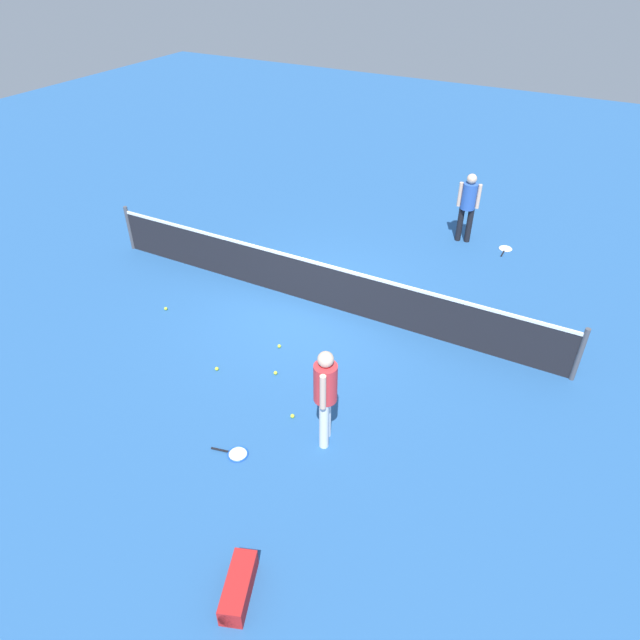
# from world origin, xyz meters

# --- Properties ---
(ground_plane) EXTENTS (40.00, 40.00, 0.00)m
(ground_plane) POSITION_xyz_m (0.00, 0.00, 0.00)
(ground_plane) COLOR #265693
(court_net) EXTENTS (10.09, 0.09, 1.07)m
(court_net) POSITION_xyz_m (0.00, 0.00, 0.50)
(court_net) COLOR #4C4C51
(court_net) RESTS_ON ground_plane
(player_near_side) EXTENTS (0.43, 0.52, 1.70)m
(player_near_side) POSITION_xyz_m (1.91, -3.24, 1.01)
(player_near_side) COLOR white
(player_near_side) RESTS_ON ground_plane
(player_far_side) EXTENTS (0.53, 0.40, 1.70)m
(player_far_side) POSITION_xyz_m (1.85, 4.12, 1.01)
(player_far_side) COLOR black
(player_far_side) RESTS_ON ground_plane
(tennis_racket_near_player) EXTENTS (0.61, 0.38, 0.03)m
(tennis_racket_near_player) POSITION_xyz_m (0.88, -4.11, 0.01)
(tennis_racket_near_player) COLOR blue
(tennis_racket_near_player) RESTS_ON ground_plane
(tennis_racket_far_player) EXTENTS (0.31, 0.58, 0.03)m
(tennis_racket_far_player) POSITION_xyz_m (2.90, 4.15, 0.01)
(tennis_racket_far_player) COLOR white
(tennis_racket_far_player) RESTS_ON ground_plane
(tennis_ball_near_player) EXTENTS (0.07, 0.07, 0.07)m
(tennis_ball_near_player) POSITION_xyz_m (-0.52, -2.70, 0.03)
(tennis_ball_near_player) COLOR #C6E033
(tennis_ball_near_player) RESTS_ON ground_plane
(tennis_ball_by_net) EXTENTS (0.07, 0.07, 0.07)m
(tennis_ball_by_net) POSITION_xyz_m (0.45, -2.31, 0.03)
(tennis_ball_by_net) COLOR #C6E033
(tennis_ball_by_net) RESTS_ON ground_plane
(tennis_ball_midcourt) EXTENTS (0.07, 0.07, 0.07)m
(tennis_ball_midcourt) POSITION_xyz_m (1.23, -3.07, 0.03)
(tennis_ball_midcourt) COLOR #C6E033
(tennis_ball_midcourt) RESTS_ON ground_plane
(tennis_ball_baseline) EXTENTS (0.07, 0.07, 0.07)m
(tennis_ball_baseline) POSITION_xyz_m (0.11, -1.64, 0.03)
(tennis_ball_baseline) COLOR #C6E033
(tennis_ball_baseline) RESTS_ON ground_plane
(tennis_ball_stray_left) EXTENTS (0.07, 0.07, 0.07)m
(tennis_ball_stray_left) POSITION_xyz_m (-2.56, -1.67, 0.03)
(tennis_ball_stray_left) COLOR #C6E033
(tennis_ball_stray_left) RESTS_ON ground_plane
(equipment_bag) EXTENTS (0.54, 0.85, 0.28)m
(equipment_bag) POSITION_xyz_m (2.15, -5.86, 0.14)
(equipment_bag) COLOR #B21E1E
(equipment_bag) RESTS_ON ground_plane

